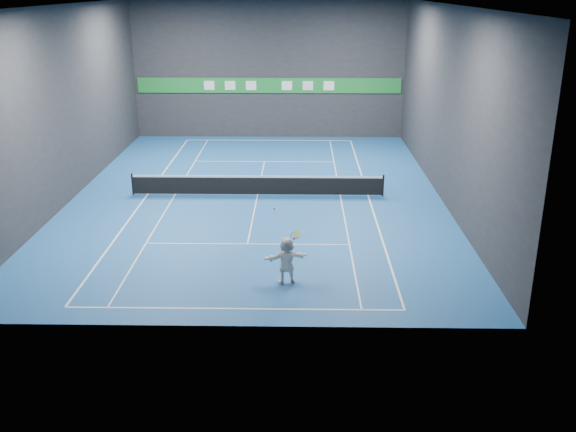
{
  "coord_description": "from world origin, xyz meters",
  "views": [
    {
      "loc": [
        2.09,
        -30.27,
        9.84
      ],
      "look_at": [
        1.65,
        -7.2,
        1.5
      ],
      "focal_mm": 40.0,
      "sensor_mm": 36.0,
      "label": 1
    }
  ],
  "objects_px": {
    "tennis_racket": "(295,237)",
    "player": "(287,260)",
    "tennis_ball": "(274,209)",
    "tennis_net": "(257,185)"
  },
  "relations": [
    {
      "from": "player",
      "to": "tennis_ball",
      "type": "distance_m",
      "value": 1.88
    },
    {
      "from": "tennis_net",
      "to": "tennis_ball",
      "type": "bearing_deg",
      "value": -82.77
    },
    {
      "from": "tennis_ball",
      "to": "tennis_net",
      "type": "distance_m",
      "value": 9.97
    },
    {
      "from": "player",
      "to": "tennis_racket",
      "type": "height_order",
      "value": "tennis_racket"
    },
    {
      "from": "tennis_racket",
      "to": "tennis_net",
      "type": "bearing_deg",
      "value": 101.13
    },
    {
      "from": "tennis_ball",
      "to": "tennis_net",
      "type": "relative_size",
      "value": 0.01
    },
    {
      "from": "tennis_racket",
      "to": "player",
      "type": "bearing_deg",
      "value": -170.5
    },
    {
      "from": "player",
      "to": "tennis_racket",
      "type": "bearing_deg",
      "value": 174.57
    },
    {
      "from": "tennis_net",
      "to": "tennis_racket",
      "type": "height_order",
      "value": "tennis_racket"
    },
    {
      "from": "tennis_ball",
      "to": "tennis_net",
      "type": "bearing_deg",
      "value": 97.23
    }
  ]
}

